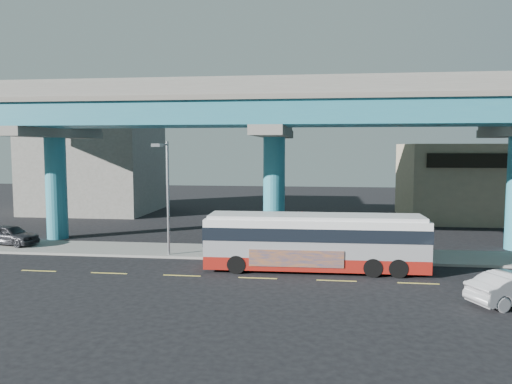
# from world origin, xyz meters

# --- Properties ---
(ground) EXTENTS (120.00, 120.00, 0.00)m
(ground) POSITION_xyz_m (0.00, 0.00, 0.00)
(ground) COLOR black
(ground) RESTS_ON ground
(sidewalk) EXTENTS (70.00, 4.00, 0.15)m
(sidewalk) POSITION_xyz_m (0.00, 5.50, 0.07)
(sidewalk) COLOR gray
(sidewalk) RESTS_ON ground
(lane_markings) EXTENTS (58.00, 0.12, 0.01)m
(lane_markings) POSITION_xyz_m (-0.00, -0.30, 0.01)
(lane_markings) COLOR #D8C64C
(lane_markings) RESTS_ON ground
(viaduct) EXTENTS (52.00, 12.40, 11.70)m
(viaduct) POSITION_xyz_m (-0.00, 9.11, 9.14)
(viaduct) COLOR #236D85
(viaduct) RESTS_ON ground
(building_beige) EXTENTS (14.00, 10.23, 7.00)m
(building_beige) POSITION_xyz_m (18.00, 22.98, 3.51)
(building_beige) COLOR tan
(building_beige) RESTS_ON ground
(building_concrete) EXTENTS (12.00, 10.00, 9.00)m
(building_concrete) POSITION_xyz_m (-20.00, 24.00, 4.50)
(building_concrete) COLOR gray
(building_concrete) RESTS_ON ground
(transit_bus) EXTENTS (12.01, 2.83, 3.07)m
(transit_bus) POSITION_xyz_m (2.90, 1.72, 1.68)
(transit_bus) COLOR maroon
(transit_bus) RESTS_ON ground
(parked_car) EXTENTS (3.19, 4.64, 1.36)m
(parked_car) POSITION_xyz_m (-17.54, 5.60, 0.83)
(parked_car) COLOR #303036
(parked_car) RESTS_ON sidewalk
(street_lamp) EXTENTS (0.50, 2.29, 6.90)m
(street_lamp) POSITION_xyz_m (-6.02, 3.47, 4.69)
(street_lamp) COLOR gray
(street_lamp) RESTS_ON sidewalk
(stop_sign) EXTENTS (0.75, 0.41, 2.76)m
(stop_sign) POSITION_xyz_m (2.10, 4.18, 2.16)
(stop_sign) COLOR gray
(stop_sign) RESTS_ON sidewalk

